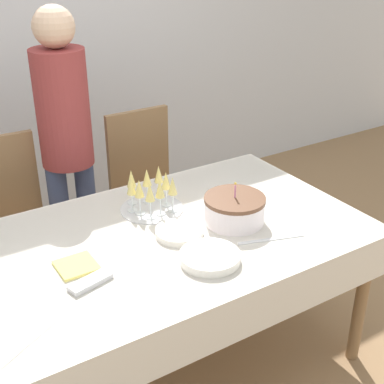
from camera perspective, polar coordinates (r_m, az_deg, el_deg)
ground_plane at (r=2.77m, az=-3.56°, el=-18.09°), size 12.00×12.00×0.00m
wall_back at (r=3.75m, az=-18.49°, el=16.14°), size 8.00×0.05×2.70m
dining_table at (r=2.36m, az=-3.99°, el=-6.94°), size 1.86×1.06×0.74m
dining_chair_far_left at (r=2.99m, az=-18.79°, el=-2.90°), size 0.43×0.43×0.98m
dining_chair_far_right at (r=3.23m, az=-4.72°, el=0.78°), size 0.42×0.42×0.98m
birthday_cake at (r=2.40m, az=4.55°, el=-1.87°), size 0.28×0.28×0.20m
champagne_tray at (r=2.49m, az=-4.40°, el=0.13°), size 0.30×0.30×0.18m
plate_stack_main at (r=2.14m, az=1.92°, el=-6.96°), size 0.25×0.25×0.03m
plate_stack_dessert at (r=2.31m, az=-1.38°, el=-4.31°), size 0.21×0.21×0.03m
cake_knife at (r=2.31m, az=8.50°, el=-5.01°), size 0.29×0.11×0.00m
fork_pile at (r=2.05m, az=-10.78°, el=-9.39°), size 0.18×0.10×0.02m
napkin_pile at (r=2.16m, az=-12.22°, el=-7.69°), size 0.15×0.15×0.01m
person_standing at (r=2.93m, az=-13.37°, el=6.40°), size 0.28×0.28×1.61m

